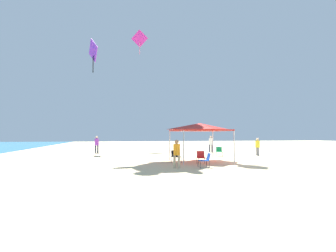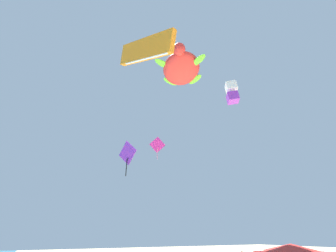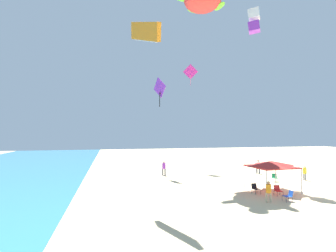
% 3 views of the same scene
% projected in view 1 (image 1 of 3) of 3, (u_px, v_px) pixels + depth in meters
% --- Properties ---
extents(ground, '(120.00, 120.00, 0.10)m').
position_uv_depth(ground, '(256.00, 163.00, 17.06)').
color(ground, beige).
extents(canopy_tent, '(3.48, 3.75, 2.68)m').
position_uv_depth(canopy_tent, '(200.00, 127.00, 17.84)').
color(canopy_tent, '#B7B7BC').
rests_on(canopy_tent, ground).
extents(folding_chair_left_of_tent, '(0.67, 0.59, 0.82)m').
position_uv_depth(folding_chair_left_of_tent, '(176.00, 156.00, 17.02)').
color(folding_chair_left_of_tent, black).
rests_on(folding_chair_left_of_tent, ground).
extents(folding_chair_facing_ocean, '(0.76, 0.70, 0.82)m').
position_uv_depth(folding_chair_facing_ocean, '(219.00, 151.00, 22.13)').
color(folding_chair_facing_ocean, black).
rests_on(folding_chair_facing_ocean, ground).
extents(folding_chair_near_cooler, '(0.69, 0.61, 0.82)m').
position_uv_depth(folding_chair_near_cooler, '(201.00, 157.00, 16.28)').
color(folding_chair_near_cooler, black).
rests_on(folding_chair_near_cooler, ground).
extents(folding_chair_right_of_tent, '(0.59, 0.67, 0.82)m').
position_uv_depth(folding_chair_right_of_tent, '(206.00, 159.00, 14.47)').
color(folding_chair_right_of_tent, black).
rests_on(folding_chair_right_of_tent, ground).
extents(person_by_tent, '(0.38, 0.38, 1.58)m').
position_uv_depth(person_by_tent, '(177.00, 151.00, 14.22)').
color(person_by_tent, '#C6B28C').
rests_on(person_by_tent, ground).
extents(person_kite_handler, '(0.42, 0.42, 1.75)m').
position_uv_depth(person_kite_handler, '(97.00, 143.00, 26.11)').
color(person_kite_handler, '#33384C').
rests_on(person_kite_handler, ground).
extents(person_near_umbrella, '(0.42, 0.42, 1.77)m').
position_uv_depth(person_near_umbrella, '(211.00, 143.00, 27.26)').
color(person_near_umbrella, '#33384C').
rests_on(person_near_umbrella, ground).
extents(person_far_stroller, '(0.42, 0.38, 1.59)m').
position_uv_depth(person_far_stroller, '(258.00, 145.00, 22.79)').
color(person_far_stroller, slate).
rests_on(person_far_stroller, ground).
extents(kite_diamond_purple, '(2.35, 1.08, 3.63)m').
position_uv_depth(kite_diamond_purple, '(93.00, 52.00, 26.68)').
color(kite_diamond_purple, purple).
extents(kite_diamond_magenta, '(0.77, 2.03, 3.05)m').
position_uv_depth(kite_diamond_magenta, '(140.00, 39.00, 31.65)').
color(kite_diamond_magenta, '#E02D9E').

